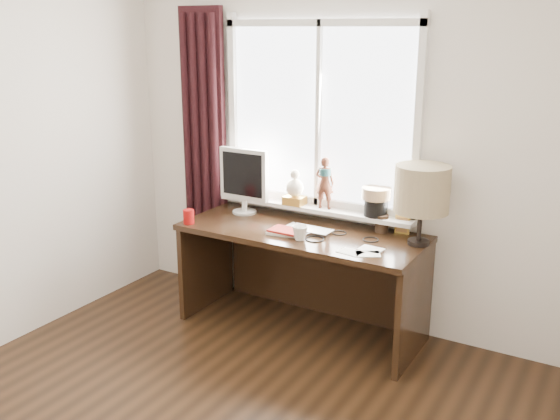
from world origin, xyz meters
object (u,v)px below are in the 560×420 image
Objects in this scene: mug at (300,232)px; monitor at (244,177)px; desk at (308,259)px; table_lamp at (422,190)px; red_cup at (189,217)px; laptop at (309,230)px.

mug is 0.21× the size of monitor.
monitor is (-0.57, 0.06, 0.52)m from desk.
monitor is 0.94× the size of table_lamp.
mug is at bearing -72.85° from desk.
laptop is at bearing 18.09° from red_cup.
monitor is (-0.66, 0.34, 0.23)m from mug.
mug is 1.02× the size of red_cup.
laptop is at bearing 98.14° from mug.
table_lamp is at bearing 12.14° from laptop.
desk is 0.78m from monitor.
table_lamp is (0.73, 0.13, 0.35)m from laptop.
red_cup is 0.20× the size of table_lamp.
desk is at bearing -177.84° from table_lamp.
mug reaches higher than desk.
desk is (0.77, 0.37, -0.29)m from red_cup.
monitor is at bearing 168.51° from laptop.
mug reaches higher than red_cup.
monitor is at bearing 174.37° from desk.
table_lamp reaches higher than mug.
mug is 0.20× the size of table_lamp.
monitor reaches higher than laptop.
table_lamp is (0.79, 0.03, 0.61)m from desk.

